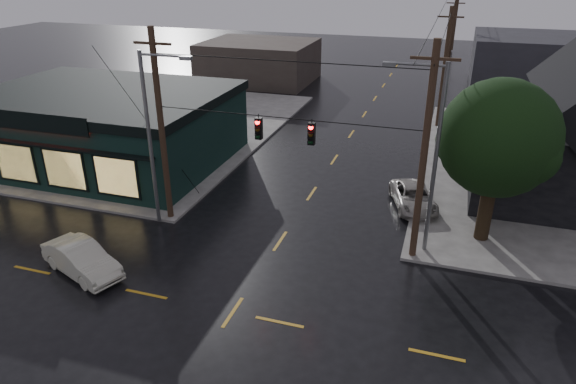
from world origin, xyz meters
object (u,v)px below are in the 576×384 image
(utility_pole_nw, at_px, (171,218))
(sedan_cream, at_px, (82,259))
(corner_tree, at_px, (498,139))
(suv_silver, at_px, (413,197))
(utility_pole_ne, at_px, (412,257))

(utility_pole_nw, height_order, sedan_cream, utility_pole_nw)
(corner_tree, xyz_separation_m, suv_silver, (-3.64, 2.79, -4.78))
(utility_pole_ne, bearing_deg, utility_pole_nw, 180.00)
(corner_tree, xyz_separation_m, sedan_cream, (-17.22, -8.65, -4.68))
(utility_pole_ne, xyz_separation_m, sedan_cream, (-14.08, -5.95, 0.72))
(corner_tree, relative_size, utility_pole_ne, 0.80)
(utility_pole_nw, relative_size, utility_pole_ne, 1.00)
(utility_pole_ne, bearing_deg, suv_silver, 95.21)
(corner_tree, distance_m, suv_silver, 6.62)
(corner_tree, xyz_separation_m, utility_pole_ne, (-3.14, -2.70, -5.40))
(utility_pole_ne, distance_m, sedan_cream, 15.30)
(corner_tree, height_order, suv_silver, corner_tree)
(utility_pole_nw, xyz_separation_m, sedan_cream, (-1.08, -5.95, 0.72))
(corner_tree, distance_m, sedan_cream, 19.83)
(utility_pole_nw, bearing_deg, sedan_cream, -100.29)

